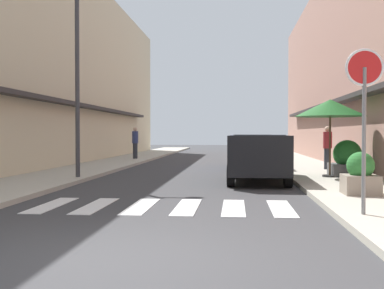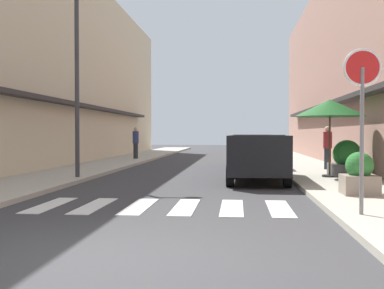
{
  "view_description": "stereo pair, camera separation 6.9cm",
  "coord_description": "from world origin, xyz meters",
  "views": [
    {
      "loc": [
        1.46,
        -5.39,
        1.5
      ],
      "look_at": [
        -0.3,
        13.75,
        1.06
      ],
      "focal_mm": 44.35,
      "sensor_mm": 36.0,
      "label": 1
    },
    {
      "loc": [
        1.53,
        -5.38,
        1.5
      ],
      "look_at": [
        -0.3,
        13.75,
        1.06
      ],
      "focal_mm": 44.35,
      "sensor_mm": 36.0,
      "label": 2
    }
  ],
  "objects": [
    {
      "name": "building_row_left",
      "position": [
        -8.34,
        16.42,
        4.78
      ],
      "size": [
        5.5,
        36.84,
        9.57
      ],
      "color": "beige",
      "rests_on": "ground_plane"
    },
    {
      "name": "sidewalk_right",
      "position": [
        4.52,
        15.49,
        0.06
      ],
      "size": [
        2.64,
        54.2,
        0.12
      ],
      "primitive_type": "cube",
      "color": "#ADA899",
      "rests_on": "ground_plane"
    },
    {
      "name": "crosswalk",
      "position": [
        -0.0,
        4.18,
        0.01
      ],
      "size": [
        5.2,
        2.2,
        0.01
      ],
      "color": "silver",
      "rests_on": "ground_plane"
    },
    {
      "name": "street_lamp",
      "position": [
        -3.39,
        9.33,
        3.72
      ],
      "size": [
        1.19,
        0.28,
        5.97
      ],
      "color": "#38383D",
      "rests_on": "sidewalk_left"
    },
    {
      "name": "pedestrian_walking_far",
      "position": [
        -4.11,
        20.56,
        1.05
      ],
      "size": [
        0.34,
        0.34,
        1.76
      ],
      "rotation": [
        0.0,
        0.0,
        4.12
      ],
      "color": "#282B33",
      "rests_on": "sidewalk_left"
    },
    {
      "name": "planter_midblock",
      "position": [
        5.09,
        10.45,
        0.64
      ],
      "size": [
        1.09,
        1.09,
        1.18
      ],
      "color": "#4C4C4C",
      "rests_on": "sidewalk_right"
    },
    {
      "name": "parked_car_near",
      "position": [
        2.15,
        9.29,
        0.92
      ],
      "size": [
        1.87,
        4.13,
        1.47
      ],
      "color": "black",
      "rests_on": "ground_plane"
    },
    {
      "name": "sidewalk_left",
      "position": [
        -4.52,
        15.49,
        0.06
      ],
      "size": [
        2.64,
        54.2,
        0.12
      ],
      "primitive_type": "cube",
      "color": "#ADA899",
      "rests_on": "ground_plane"
    },
    {
      "name": "parked_car_mid",
      "position": [
        2.15,
        15.05,
        0.92
      ],
      "size": [
        1.88,
        4.35,
        1.47
      ],
      "color": "navy",
      "rests_on": "ground_plane"
    },
    {
      "name": "round_street_sign",
      "position": [
        3.64,
        2.93,
        2.29
      ],
      "size": [
        0.65,
        0.07,
        2.83
      ],
      "color": "slate",
      "rests_on": "sidewalk_right"
    },
    {
      "name": "cafe_umbrella",
      "position": [
        4.48,
        10.12,
        2.31
      ],
      "size": [
        2.26,
        2.26,
        2.48
      ],
      "color": "#262626",
      "rests_on": "sidewalk_right"
    },
    {
      "name": "pedestrian_walking_near",
      "position": [
        5.03,
        13.43,
        1.0
      ],
      "size": [
        0.34,
        0.34,
        1.68
      ],
      "rotation": [
        0.0,
        0.0,
        3.92
      ],
      "color": "#282B33",
      "rests_on": "sidewalk_right"
    },
    {
      "name": "ground_plane",
      "position": [
        0.0,
        15.49,
        0.0
      ],
      "size": [
        85.17,
        85.17,
        0.0
      ],
      "primitive_type": "plane",
      "color": "#38383A"
    },
    {
      "name": "planter_corner",
      "position": [
        4.3,
        5.68,
        0.55
      ],
      "size": [
        0.77,
        0.77,
        0.97
      ],
      "color": "gray",
      "rests_on": "sidewalk_right"
    }
  ]
}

